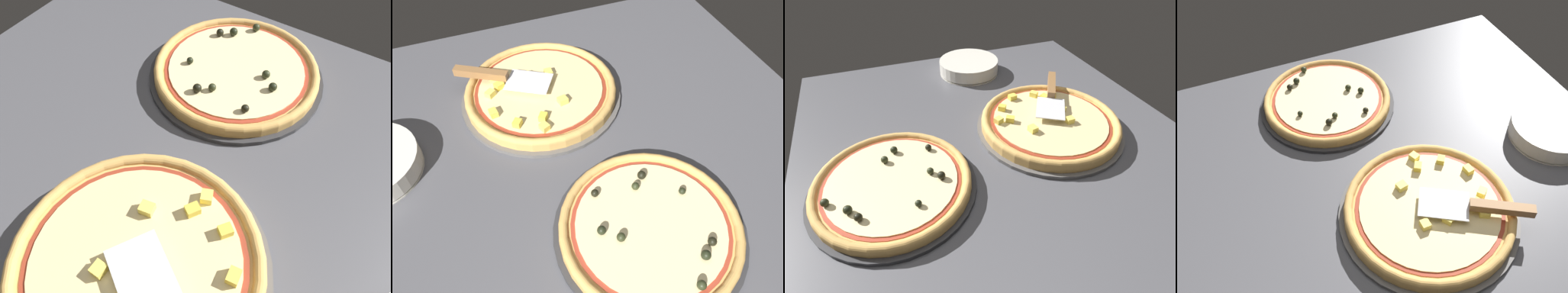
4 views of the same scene
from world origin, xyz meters
The scene contains 6 objects.
ground_plane centered at (0.00, 0.00, -1.80)cm, with size 120.70×103.71×3.60cm, color #4C4C51.
pizza_pan_front centered at (2.52, -15.69, 0.50)cm, with size 40.40×40.40×1.00cm, color #565451.
pizza_front centered at (2.58, -15.67, 2.58)cm, with size 37.97×37.97×3.88cm.
pizza_pan_back centered at (-5.56, 28.55, 0.50)cm, with size 37.09×37.09×1.00cm, color #2D2D30.
pizza_back centered at (-5.56, 28.55, 2.25)cm, with size 34.86×34.86×3.75cm.
serving_spatula centered at (12.94, -21.90, 5.66)cm, with size 23.65×17.09×2.00cm.
Camera 2 is at (18.17, 56.59, 66.98)cm, focal length 35.00 mm.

